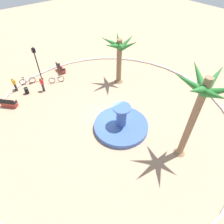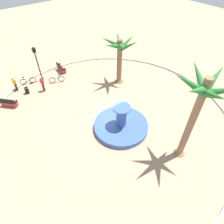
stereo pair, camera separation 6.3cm
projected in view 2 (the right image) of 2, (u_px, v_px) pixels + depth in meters
ground_plane at (108, 117)px, 18.06m from camera, size 80.00×80.00×0.00m
plaza_curb at (108, 116)px, 17.99m from camera, size 22.26×22.26×0.20m
fountain at (121, 125)px, 16.85m from camera, size 4.70×4.70×2.43m
palm_tree_near_fountain at (199, 102)px, 11.53m from camera, size 3.99×3.74×7.20m
palm_tree_by_curb at (120, 52)px, 19.71m from camera, size 3.91×3.71×5.15m
bench_east at (9, 103)px, 18.90m from camera, size 1.45×1.52×1.00m
bench_west at (61, 69)px, 23.54m from camera, size 0.57×1.62×1.00m
lamppost at (37, 62)px, 20.76m from camera, size 0.32×0.32×4.04m
trash_bin at (27, 90)px, 20.37m from camera, size 0.46×0.46×0.73m
bicycle_red_frame at (28, 81)px, 21.65m from camera, size 1.67×0.61×0.94m
bicycle_by_lamppost at (57, 79)px, 21.84m from camera, size 1.62×0.72×0.94m
person_cyclist_helmet at (42, 83)px, 20.30m from camera, size 0.29×0.51×1.69m
person_cyclist_photo at (15, 83)px, 20.39m from camera, size 0.32×0.49×1.65m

